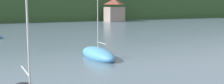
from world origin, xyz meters
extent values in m
cube|color=#2D4C28|center=(0.00, 119.68, 6.48)|extent=(352.00, 52.71, 12.96)
ellipsoid|color=#38562D|center=(27.05, 132.86, 4.54)|extent=(246.40, 36.89, 30.96)
cube|color=gray|center=(23.87, 87.98, 2.29)|extent=(5.05, 5.32, 4.57)
pyramid|color=brown|center=(23.87, 87.98, 6.21)|extent=(5.30, 5.58, 1.77)
ellipsoid|color=teal|center=(-2.39, 34.92, 0.33)|extent=(2.53, 6.33, 1.48)
cylinder|color=#B7B7BC|center=(-2.39, 34.92, 4.43)|extent=(0.07, 0.07, 7.38)
cylinder|color=#ADADB2|center=(-2.32, 34.00, 1.63)|extent=(0.21, 1.86, 0.07)
cylinder|color=#B7B7BC|center=(-10.59, 22.70, 5.54)|extent=(0.09, 0.09, 9.30)
cylinder|color=#ADADB2|center=(-10.64, 23.89, 2.01)|extent=(0.19, 2.39, 0.08)
camera|label=1|loc=(-12.16, 9.84, 5.35)|focal=43.53mm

